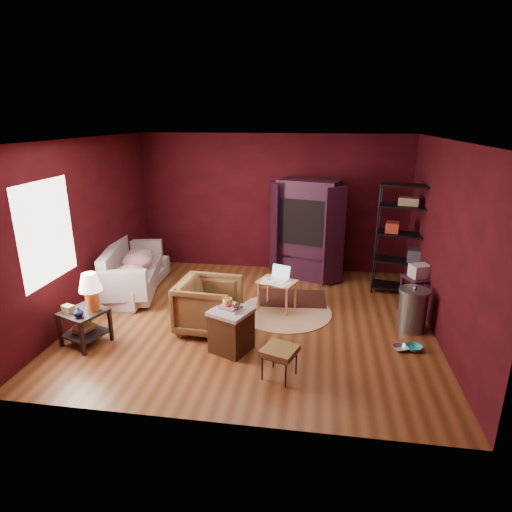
{
  "coord_description": "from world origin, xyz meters",
  "views": [
    {
      "loc": [
        0.96,
        -6.18,
        3.11
      ],
      "look_at": [
        0.0,
        0.2,
        1.0
      ],
      "focal_mm": 30.0,
      "sensor_mm": 36.0,
      "label": 1
    }
  ],
  "objects_px": {
    "sofa": "(133,272)",
    "wire_shelving": "(406,235)",
    "armchair": "(209,303)",
    "hamper": "(231,329)",
    "laptop_desk": "(277,284)",
    "side_table": "(87,302)",
    "tv_armoire": "(307,228)"
  },
  "relations": [
    {
      "from": "armchair",
      "to": "wire_shelving",
      "type": "relative_size",
      "value": 0.44
    },
    {
      "from": "tv_armoire",
      "to": "wire_shelving",
      "type": "height_order",
      "value": "wire_shelving"
    },
    {
      "from": "side_table",
      "to": "armchair",
      "type": "bearing_deg",
      "value": 22.17
    },
    {
      "from": "side_table",
      "to": "wire_shelving",
      "type": "height_order",
      "value": "wire_shelving"
    },
    {
      "from": "tv_armoire",
      "to": "laptop_desk",
      "type": "bearing_deg",
      "value": -86.87
    },
    {
      "from": "laptop_desk",
      "to": "tv_armoire",
      "type": "bearing_deg",
      "value": 96.5
    },
    {
      "from": "hamper",
      "to": "laptop_desk",
      "type": "bearing_deg",
      "value": 71.14
    },
    {
      "from": "sofa",
      "to": "side_table",
      "type": "distance_m",
      "value": 1.95
    },
    {
      "from": "armchair",
      "to": "tv_armoire",
      "type": "xyz_separation_m",
      "value": [
        1.36,
        2.52,
        0.58
      ]
    },
    {
      "from": "armchair",
      "to": "hamper",
      "type": "relative_size",
      "value": 1.26
    },
    {
      "from": "laptop_desk",
      "to": "tv_armoire",
      "type": "xyz_separation_m",
      "value": [
        0.42,
        1.63,
        0.56
      ]
    },
    {
      "from": "side_table",
      "to": "laptop_desk",
      "type": "distance_m",
      "value": 2.95
    },
    {
      "from": "laptop_desk",
      "to": "armchair",
      "type": "bearing_deg",
      "value": -115.92
    },
    {
      "from": "tv_armoire",
      "to": "side_table",
      "type": "bearing_deg",
      "value": -115.4
    },
    {
      "from": "side_table",
      "to": "hamper",
      "type": "distance_m",
      "value": 2.06
    },
    {
      "from": "sofa",
      "to": "side_table",
      "type": "relative_size",
      "value": 1.84
    },
    {
      "from": "wire_shelving",
      "to": "hamper",
      "type": "bearing_deg",
      "value": -124.28
    },
    {
      "from": "tv_armoire",
      "to": "hamper",
      "type": "bearing_deg",
      "value": -89.03
    },
    {
      "from": "sofa",
      "to": "laptop_desk",
      "type": "xyz_separation_m",
      "value": [
        2.71,
        -0.39,
        0.08
      ]
    },
    {
      "from": "laptop_desk",
      "to": "side_table",
      "type": "bearing_deg",
      "value": -127.91
    },
    {
      "from": "armchair",
      "to": "wire_shelving",
      "type": "height_order",
      "value": "wire_shelving"
    },
    {
      "from": "sofa",
      "to": "laptop_desk",
      "type": "distance_m",
      "value": 2.74
    },
    {
      "from": "laptop_desk",
      "to": "wire_shelving",
      "type": "relative_size",
      "value": 0.37
    },
    {
      "from": "side_table",
      "to": "hamper",
      "type": "height_order",
      "value": "side_table"
    },
    {
      "from": "armchair",
      "to": "laptop_desk",
      "type": "bearing_deg",
      "value": -42.72
    },
    {
      "from": "hamper",
      "to": "tv_armoire",
      "type": "xyz_separation_m",
      "value": [
        0.9,
        3.06,
        0.7
      ]
    },
    {
      "from": "sofa",
      "to": "hamper",
      "type": "distance_m",
      "value": 2.87
    },
    {
      "from": "wire_shelving",
      "to": "armchair",
      "type": "bearing_deg",
      "value": -135.33
    },
    {
      "from": "sofa",
      "to": "wire_shelving",
      "type": "height_order",
      "value": "wire_shelving"
    },
    {
      "from": "hamper",
      "to": "laptop_desk",
      "type": "height_order",
      "value": "laptop_desk"
    },
    {
      "from": "sofa",
      "to": "hamper",
      "type": "xyz_separation_m",
      "value": [
        2.22,
        -1.82,
        -0.06
      ]
    },
    {
      "from": "armchair",
      "to": "sofa",
      "type": "bearing_deg",
      "value": 58.09
    }
  ]
}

